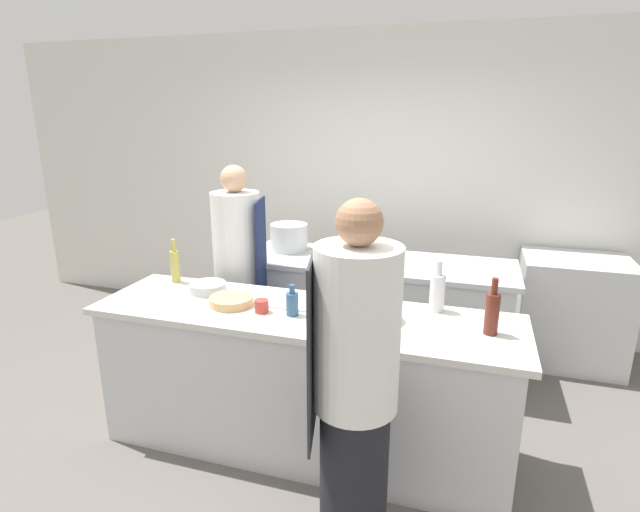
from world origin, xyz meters
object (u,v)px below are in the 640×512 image
Objects in this scene: oven_range at (571,311)px; bowl_ceramic_blue at (208,287)px; bottle_vinegar at (492,312)px; bowl_mixing_large at (379,314)px; bottle_sauce at (328,293)px; chef_at_prep_near at (355,392)px; bowl_prep_small at (231,301)px; bottle_olive_oil at (437,291)px; stockpot at (289,237)px; chef_at_stove at (239,277)px; bottle_cooking_oil at (175,265)px; bottle_wine at (292,303)px; cup at (262,306)px.

bowl_ceramic_blue is at bearing -147.05° from oven_range.
bottle_vinegar is 1.78m from bowl_ceramic_blue.
bowl_mixing_large is (-1.32, -1.74, 0.50)m from oven_range.
chef_at_prep_near is at bearing -65.44° from bottle_sauce.
bottle_sauce is at bearing 11.28° from bowl_prep_small.
bottle_olive_oil is at bearing -29.30° from chef_at_prep_near.
bottle_olive_oil is 0.98× the size of stockpot.
chef_at_stove is (-1.23, 1.34, -0.02)m from chef_at_prep_near.
bottle_cooking_oil is at bearing 45.20° from chef_at_prep_near.
bottle_wine is 0.79× the size of bowl_ceramic_blue.
bottle_sauce is 1.09× the size of bowl_ceramic_blue.
bottle_cooking_oil is at bearing 173.45° from bottle_vinegar.
oven_range is 3.63× the size of bowl_mixing_large.
bottle_olive_oil is 0.99× the size of bottle_vinegar.
cup is (-0.69, -0.09, 0.00)m from bowl_mixing_large.
bottle_wine is at bearing -137.94° from bottle_sauce.
bottle_olive_oil is 1.79m from bottle_cooking_oil.
chef_at_prep_near is 1.45m from bowl_ceramic_blue.
bowl_mixing_large is 0.92m from bowl_prep_small.
chef_at_prep_near is at bearing -49.70° from bottle_wine.
bowl_mixing_large is at bearing -10.79° from chef_at_prep_near.
bottle_vinegar reaches higher than cup.
bottle_olive_oil is at bearing 18.64° from cup.
bottle_wine is at bearing -135.09° from oven_range.
bowl_mixing_large is at bearing 7.21° from cup.
bowl_prep_small is at bearing -85.20° from stockpot.
bowl_prep_small is 0.30m from bowl_ceramic_blue.
bowl_mixing_large reaches higher than bowl_prep_small.
bottle_olive_oil is 1.25m from bowl_prep_small.
bowl_mixing_large reaches higher than bowl_ceramic_blue.
chef_at_prep_near reaches higher than chef_at_stove.
bottle_cooking_oil is 1.22× the size of bowl_mixing_large.
bowl_mixing_large is at bearing -13.91° from bottle_sauce.
bowl_mixing_large is (1.48, -0.24, -0.08)m from bottle_cooking_oil.
chef_at_prep_near is at bearing -106.27° from bottle_olive_oil.
chef_at_prep_near is at bearing -87.76° from bowl_mixing_large.
bottle_olive_oil is 1.24× the size of bowl_mixing_large.
bowl_ceramic_blue is at bearing -97.25° from stockpot.
cup is at bearing -176.03° from bottle_vinegar.
bottle_cooking_oil is (-1.51, 0.94, 0.17)m from chef_at_prep_near.
bottle_cooking_oil is 1.15× the size of bowl_prep_small.
oven_range is 3.84× the size of bowl_ceramic_blue.
bottle_vinegar is 1.32× the size of bowl_ceramic_blue.
chef_at_stove is 20.27× the size of cup.
bottle_wine is at bearing -17.79° from bottle_cooking_oil.
chef_at_stove reaches higher than bottle_wine.
chef_at_stove reaches higher than stockpot.
bottle_sauce reaches higher than bowl_mixing_large.
bottle_wine is at bearing 4.00° from cup.
chef_at_prep_near is 6.69× the size of bottle_sauce.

